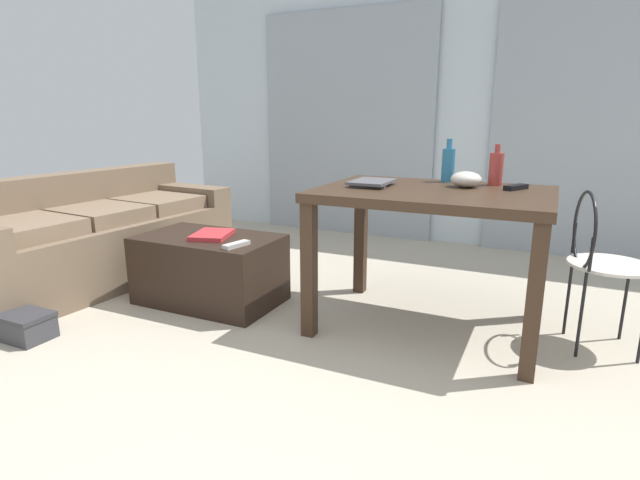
{
  "coord_description": "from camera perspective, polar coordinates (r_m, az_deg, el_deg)",
  "views": [
    {
      "loc": [
        0.79,
        -1.24,
        1.16
      ],
      "look_at": [
        -0.46,
        1.4,
        0.43
      ],
      "focal_mm": 28.04,
      "sensor_mm": 36.0,
      "label": 1
    }
  ],
  "objects": [
    {
      "name": "bottle_near",
      "position": [
        3.04,
        14.43,
        8.38
      ],
      "size": [
        0.07,
        0.07,
        0.25
      ],
      "color": "teal",
      "rests_on": "craft_table"
    },
    {
      "name": "tv_remote_primary",
      "position": [
        2.89,
        -9.54,
        -0.54
      ],
      "size": [
        0.09,
        0.18,
        0.02
      ],
      "primitive_type": "cube",
      "rotation": [
        0.0,
        0.0,
        -0.22
      ],
      "color": "#B7B7B2",
      "rests_on": "coffee_table"
    },
    {
      "name": "bowl",
      "position": [
        2.84,
        16.33,
        6.66
      ],
      "size": [
        0.16,
        0.16,
        0.09
      ],
      "primitive_type": "ellipsoid",
      "color": "beige",
      "rests_on": "craft_table"
    },
    {
      "name": "curtains",
      "position": [
        4.65,
        15.93,
        12.29
      ],
      "size": [
        3.94,
        0.03,
        2.11
      ],
      "color": "#99A3AD",
      "rests_on": "ground"
    },
    {
      "name": "couch",
      "position": [
        3.94,
        -24.35,
        0.25
      ],
      "size": [
        0.98,
        2.03,
        0.75
      ],
      "color": "brown",
      "rests_on": "ground"
    },
    {
      "name": "tv_remote_on_table",
      "position": [
        2.84,
        21.46,
        5.64
      ],
      "size": [
        0.12,
        0.16,
        0.03
      ],
      "primitive_type": "cube",
      "rotation": [
        0.0,
        0.0,
        -0.5
      ],
      "color": "black",
      "rests_on": "craft_table"
    },
    {
      "name": "coffee_table",
      "position": [
        3.24,
        -12.46,
        -3.27
      ],
      "size": [
        0.87,
        0.53,
        0.43
      ],
      "color": "black",
      "rests_on": "ground"
    },
    {
      "name": "wall_back",
      "position": [
        4.74,
        16.25,
        14.37
      ],
      "size": [
        5.76,
        0.1,
        2.46
      ],
      "primitive_type": "cube",
      "color": "silver",
      "rests_on": "ground"
    },
    {
      "name": "wire_chair",
      "position": [
        2.82,
        29.09,
        -1.22
      ],
      "size": [
        0.39,
        0.41,
        0.81
      ],
      "color": "silver",
      "rests_on": "ground"
    },
    {
      "name": "bottle_far",
      "position": [
        2.97,
        19.45,
        7.71
      ],
      "size": [
        0.08,
        0.08,
        0.23
      ],
      "color": "#99332D",
      "rests_on": "craft_table"
    },
    {
      "name": "magazine",
      "position": [
        3.16,
        -12.21,
        0.59
      ],
      "size": [
        0.28,
        0.32,
        0.03
      ],
      "primitive_type": "cube",
      "rotation": [
        0.0,
        0.0,
        0.29
      ],
      "color": "red",
      "rests_on": "coffee_table"
    },
    {
      "name": "craft_table",
      "position": [
        2.74,
        12.73,
        3.39
      ],
      "size": [
        1.2,
        0.87,
        0.78
      ],
      "color": "#382619",
      "rests_on": "ground"
    },
    {
      "name": "ground_plane",
      "position": [
        2.91,
        7.57,
        -9.54
      ],
      "size": [
        8.24,
        8.24,
        0.0
      ],
      "primitive_type": "plane",
      "color": "#B2A893"
    },
    {
      "name": "book_stack",
      "position": [
        2.8,
        5.86,
        6.51
      ],
      "size": [
        0.22,
        0.28,
        0.03
      ],
      "color": "#4C4C51",
      "rests_on": "craft_table"
    },
    {
      "name": "shoebox",
      "position": [
        3.13,
        -30.7,
        -8.38
      ],
      "size": [
        0.3,
        0.2,
        0.14
      ],
      "color": "#38383D",
      "rests_on": "ground"
    }
  ]
}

